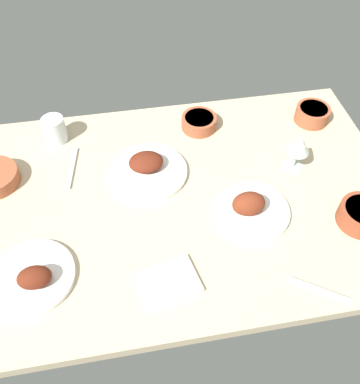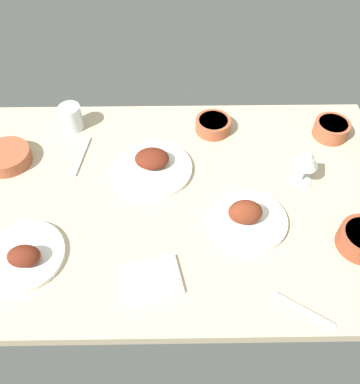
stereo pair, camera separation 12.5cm
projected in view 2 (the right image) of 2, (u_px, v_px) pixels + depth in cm
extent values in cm
cube|color=#C6B28E|center=(180.00, 200.00, 128.14)|extent=(140.00, 90.00, 4.00)
cylinder|color=white|center=(154.00, 168.00, 133.02)|extent=(25.62, 25.62, 1.60)
ellipsoid|color=#602314|center=(152.00, 158.00, 131.34)|extent=(11.35, 8.97, 5.52)
cylinder|color=white|center=(250.00, 220.00, 119.66)|extent=(22.62, 22.62, 1.60)
ellipsoid|color=maroon|center=(245.00, 212.00, 116.31)|extent=(10.04, 7.29, 7.46)
cylinder|color=white|center=(23.00, 255.00, 111.97)|extent=(23.33, 23.33, 1.60)
ellipsoid|color=#602314|center=(24.00, 256.00, 107.96)|extent=(9.04, 6.54, 5.65)
cylinder|color=#A35133|center=(7.00, 157.00, 134.40)|extent=(15.88, 15.88, 4.53)
cylinder|color=#DBCC7A|center=(5.00, 153.00, 133.03)|extent=(13.02, 13.02, 1.00)
cylinder|color=#A35133|center=(331.00, 129.00, 142.34)|extent=(12.34, 12.34, 5.77)
cylinder|color=brown|center=(333.00, 124.00, 140.49)|extent=(10.12, 10.12, 1.00)
cylinder|color=#A35133|center=(213.00, 125.00, 144.47)|extent=(12.73, 12.73, 4.75)
cylinder|color=#9E3314|center=(213.00, 121.00, 143.02)|extent=(10.44, 10.44, 1.00)
cylinder|color=silver|center=(300.00, 180.00, 130.50)|extent=(7.00, 7.00, 0.50)
cylinder|color=silver|center=(303.00, 172.00, 127.60)|extent=(1.00, 1.00, 7.00)
cone|color=silver|center=(308.00, 158.00, 122.37)|extent=(7.60, 7.60, 6.50)
cylinder|color=beige|center=(307.00, 161.00, 123.49)|extent=(4.18, 4.18, 2.80)
cylinder|color=silver|center=(71.00, 117.00, 143.61)|extent=(7.71, 7.71, 9.39)
cube|color=white|center=(153.00, 279.00, 107.56)|extent=(17.10, 14.65, 1.20)
cube|color=silver|center=(82.00, 156.00, 137.22)|extent=(3.58, 18.43, 0.80)
cube|color=silver|center=(304.00, 309.00, 102.38)|extent=(14.59, 10.01, 0.80)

